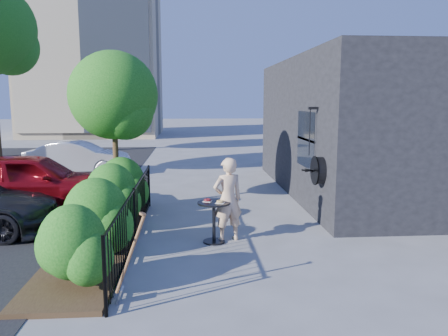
{
  "coord_description": "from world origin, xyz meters",
  "views": [
    {
      "loc": [
        -0.37,
        -8.38,
        2.77
      ],
      "look_at": [
        0.38,
        1.73,
        1.2
      ],
      "focal_mm": 35.0,
      "sensor_mm": 36.0,
      "label": 1
    }
  ],
  "objects": [
    {
      "name": "shovel",
      "position": [
        -1.25,
        -2.6,
        0.57
      ],
      "size": [
        0.46,
        0.17,
        1.31
      ],
      "color": "brown",
      "rests_on": "ground"
    },
    {
      "name": "shrubs",
      "position": [
        -2.1,
        0.1,
        0.7
      ],
      "size": [
        1.1,
        5.6,
        1.24
      ],
      "color": "#155A14",
      "rests_on": "ground"
    },
    {
      "name": "shop_building",
      "position": [
        5.5,
        4.5,
        2.0
      ],
      "size": [
        6.22,
        9.0,
        4.0
      ],
      "color": "black",
      "rests_on": "ground"
    },
    {
      "name": "woman",
      "position": [
        0.33,
        0.01,
        0.84
      ],
      "size": [
        0.71,
        0.58,
        1.67
      ],
      "primitive_type": "imported",
      "rotation": [
        0.0,
        0.0,
        3.48
      ],
      "color": "beige",
      "rests_on": "ground"
    },
    {
      "name": "fence",
      "position": [
        -1.5,
        0.0,
        0.56
      ],
      "size": [
        0.05,
        6.05,
        1.1
      ],
      "color": "black",
      "rests_on": "ground"
    },
    {
      "name": "ground",
      "position": [
        0.0,
        0.0,
        0.0
      ],
      "size": [
        120.0,
        120.0,
        0.0
      ],
      "primitive_type": "plane",
      "color": "gray",
      "rests_on": "ground"
    },
    {
      "name": "planting_bed",
      "position": [
        -2.2,
        0.0,
        0.04
      ],
      "size": [
        1.3,
        6.0,
        0.08
      ],
      "primitive_type": "cube",
      "color": "#382616",
      "rests_on": "ground"
    },
    {
      "name": "car_silver",
      "position": [
        -4.68,
        8.48,
        0.62
      ],
      "size": [
        3.84,
        1.49,
        1.25
      ],
      "primitive_type": "imported",
      "rotation": [
        0.0,
        0.0,
        1.53
      ],
      "color": "silver",
      "rests_on": "ground"
    },
    {
      "name": "cafe_table",
      "position": [
        0.05,
        -0.1,
        0.56
      ],
      "size": [
        0.65,
        0.65,
        0.87
      ],
      "rotation": [
        0.0,
        0.0,
        -0.36
      ],
      "color": "black",
      "rests_on": "ground"
    },
    {
      "name": "patio_tree",
      "position": [
        -2.24,
        2.76,
        2.76
      ],
      "size": [
        2.2,
        2.2,
        3.94
      ],
      "color": "#3F2B19",
      "rests_on": "ground"
    },
    {
      "name": "car_red",
      "position": [
        -4.44,
        2.81,
        0.74
      ],
      "size": [
        4.47,
        2.07,
        1.48
      ],
      "primitive_type": "imported",
      "rotation": [
        0.0,
        0.0,
        1.65
      ],
      "color": "maroon",
      "rests_on": "ground"
    }
  ]
}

